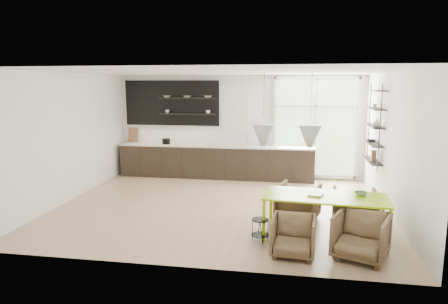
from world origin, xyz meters
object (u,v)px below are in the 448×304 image
at_px(dining_table, 325,199).
at_px(armchair_back_right, 355,209).
at_px(armchair_front_left, 293,236).
at_px(armchair_front_right, 361,236).
at_px(wire_stool, 260,227).
at_px(armchair_back_left, 298,202).

height_order(dining_table, armchair_back_right, dining_table).
height_order(armchair_front_left, armchair_front_right, armchair_front_right).
bearing_deg(armchair_back_right, armchair_front_right, 88.82).
bearing_deg(wire_stool, dining_table, 16.63).
distance_m(armchair_back_right, armchair_front_right, 1.39).
bearing_deg(wire_stool, armchair_front_left, -41.41).
distance_m(dining_table, armchair_back_right, 0.93).
bearing_deg(armchair_front_left, armchair_back_right, 56.50).
relative_size(dining_table, armchair_front_right, 2.75).
bearing_deg(armchair_back_right, armchair_back_left, -10.60).
bearing_deg(armchair_back_right, dining_table, 49.84).
height_order(dining_table, armchair_front_left, dining_table).
distance_m(armchair_back_right, armchair_front_left, 1.83).
relative_size(armchair_back_right, wire_stool, 2.06).
bearing_deg(armchair_back_left, armchair_front_right, 135.32).
relative_size(dining_table, armchair_front_left, 3.14).
relative_size(dining_table, armchair_back_left, 2.73).
xyz_separation_m(armchair_back_right, wire_stool, (-1.68, -0.95, -0.11)).
bearing_deg(armchair_front_right, armchair_front_left, -155.18).
relative_size(armchair_back_left, wire_stool, 2.05).
distance_m(armchair_front_left, wire_stool, 0.74).
height_order(armchair_back_right, wire_stool, armchair_back_right).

